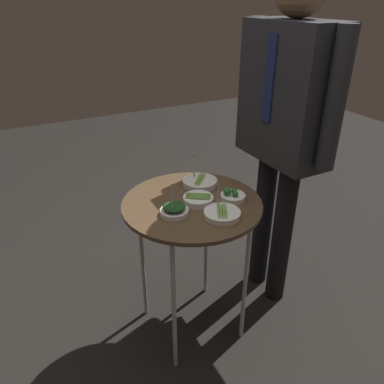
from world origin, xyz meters
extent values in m
plane|color=black|center=(0.00, 0.00, 0.00)|extent=(8.00, 8.00, 0.00)
cylinder|color=brown|center=(0.00, 0.00, 0.74)|extent=(0.63, 0.63, 0.02)
cylinder|color=#B7B7BC|center=(0.19, -0.19, 0.37)|extent=(0.02, 0.02, 0.73)
cylinder|color=#B7B7BC|center=(-0.19, -0.19, 0.37)|extent=(0.02, 0.02, 0.73)
cylinder|color=#B7B7BC|center=(0.19, 0.19, 0.37)|extent=(0.02, 0.02, 0.73)
cylinder|color=#B7B7BC|center=(-0.19, 0.19, 0.37)|extent=(0.02, 0.02, 0.73)
cylinder|color=silver|center=(-0.13, 0.11, 0.77)|extent=(0.17, 0.17, 0.03)
ellipsoid|color=#7AA847|center=(-0.12, 0.12, 0.78)|extent=(0.11, 0.10, 0.01)
ellipsoid|color=#7AA847|center=(-0.13, 0.11, 0.78)|extent=(0.11, 0.10, 0.01)
ellipsoid|color=#7AA847|center=(-0.14, 0.10, 0.78)|extent=(0.11, 0.10, 0.01)
cylinder|color=#ADADB2|center=(-0.18, 0.10, 0.83)|extent=(0.01, 0.01, 0.15)
cylinder|color=white|center=(0.06, -0.11, 0.76)|extent=(0.12, 0.12, 0.02)
ellipsoid|color=#194219|center=(0.06, -0.11, 0.79)|extent=(0.10, 0.10, 0.03)
cylinder|color=#ADADB2|center=(0.09, -0.13, 0.83)|extent=(0.01, 0.01, 0.16)
cylinder|color=white|center=(0.07, 0.17, 0.77)|extent=(0.11, 0.11, 0.03)
sphere|color=#2D7028|center=(0.09, 0.17, 0.79)|extent=(0.03, 0.03, 0.03)
sphere|color=#2D7028|center=(0.06, 0.18, 0.79)|extent=(0.03, 0.03, 0.03)
sphere|color=#2D7028|center=(0.06, 0.15, 0.80)|extent=(0.04, 0.04, 0.04)
cylinder|color=white|center=(0.02, 0.02, 0.77)|extent=(0.13, 0.13, 0.03)
ellipsoid|color=olive|center=(0.03, 0.01, 0.78)|extent=(0.07, 0.10, 0.01)
ellipsoid|color=olive|center=(0.02, 0.02, 0.78)|extent=(0.07, 0.10, 0.01)
ellipsoid|color=olive|center=(0.02, 0.02, 0.78)|extent=(0.07, 0.10, 0.01)
ellipsoid|color=olive|center=(0.01, 0.03, 0.78)|extent=(0.07, 0.10, 0.01)
ellipsoid|color=olive|center=(0.00, 0.03, 0.78)|extent=(0.07, 0.10, 0.01)
cylinder|color=white|center=(0.17, 0.05, 0.77)|extent=(0.15, 0.15, 0.03)
ellipsoid|color=#7AA847|center=(0.18, 0.07, 0.78)|extent=(0.12, 0.07, 0.01)
ellipsoid|color=#7AA847|center=(0.17, 0.06, 0.78)|extent=(0.12, 0.07, 0.01)
ellipsoid|color=#7AA847|center=(0.17, 0.05, 0.78)|extent=(0.12, 0.07, 0.01)
ellipsoid|color=#7AA847|center=(0.16, 0.04, 0.78)|extent=(0.12, 0.07, 0.01)
cylinder|color=#ADADB2|center=(0.13, 0.06, 0.82)|extent=(0.01, 0.01, 0.13)
cylinder|color=black|center=(-0.13, 0.53, 0.42)|extent=(0.11, 0.11, 0.84)
cylinder|color=black|center=(0.03, 0.53, 0.42)|extent=(0.11, 0.11, 0.84)
cube|color=#28282D|center=(-0.05, 0.53, 1.16)|extent=(0.47, 0.23, 0.63)
cube|color=navy|center=(-0.05, 0.41, 1.23)|extent=(0.06, 0.01, 0.38)
cylinder|color=#28282D|center=(-0.33, 0.53, 1.18)|extent=(0.08, 0.08, 0.58)
cylinder|color=#28282D|center=(0.22, 0.53, 1.18)|extent=(0.08, 0.08, 0.58)
camera|label=1|loc=(1.28, -0.67, 1.57)|focal=35.00mm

